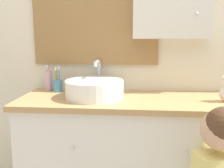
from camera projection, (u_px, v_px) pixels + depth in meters
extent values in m
cube|color=beige|center=(131.00, 38.00, 1.80)|extent=(3.20, 0.06, 2.50)
cube|color=olive|center=(95.00, 2.00, 1.74)|extent=(0.90, 0.02, 0.88)
cube|color=#B2C1CC|center=(95.00, 1.00, 1.73)|extent=(0.84, 0.01, 0.82)
sphere|color=silver|center=(197.00, 13.00, 1.60)|extent=(0.02, 0.02, 0.02)
cube|color=silver|center=(129.00, 163.00, 1.68)|extent=(1.38, 0.47, 0.84)
cube|color=tan|center=(130.00, 101.00, 1.60)|extent=(1.42, 0.51, 0.03)
sphere|color=silver|center=(73.00, 149.00, 1.43)|extent=(0.02, 0.02, 0.02)
sphere|color=silver|center=(186.00, 153.00, 1.37)|extent=(0.02, 0.02, 0.02)
cylinder|color=white|center=(95.00, 89.00, 1.61)|extent=(0.38, 0.38, 0.11)
cylinder|color=silver|center=(94.00, 81.00, 1.60)|extent=(0.31, 0.31, 0.01)
cylinder|color=silver|center=(99.00, 76.00, 1.80)|extent=(0.02, 0.02, 0.22)
cylinder|color=silver|center=(97.00, 62.00, 1.70)|extent=(0.02, 0.17, 0.02)
cylinder|color=silver|center=(95.00, 65.00, 1.62)|extent=(0.02, 0.02, 0.02)
sphere|color=white|center=(113.00, 85.00, 1.81)|extent=(0.06, 0.06, 0.06)
cylinder|color=#4C93C6|center=(58.00, 86.00, 1.78)|extent=(0.06, 0.06, 0.08)
cylinder|color=#3884DB|center=(59.00, 78.00, 1.77)|extent=(0.01, 0.01, 0.17)
cube|color=white|center=(59.00, 68.00, 1.75)|extent=(0.01, 0.02, 0.02)
cylinder|color=orange|center=(57.00, 78.00, 1.78)|extent=(0.01, 0.01, 0.17)
cube|color=white|center=(57.00, 67.00, 1.77)|extent=(0.01, 0.02, 0.02)
cylinder|color=#47B26B|center=(56.00, 79.00, 1.76)|extent=(0.01, 0.01, 0.16)
cube|color=white|center=(56.00, 69.00, 1.75)|extent=(0.01, 0.02, 0.02)
cylinder|color=#CCA3BC|center=(49.00, 80.00, 1.82)|extent=(0.05, 0.05, 0.15)
cylinder|color=silver|center=(48.00, 69.00, 1.80)|extent=(0.01, 0.01, 0.02)
cube|color=silver|center=(47.00, 66.00, 1.79)|extent=(0.02, 0.03, 0.02)
sphere|color=tan|center=(221.00, 130.00, 1.10)|extent=(0.18, 0.18, 0.18)
cylinder|color=#E0CC70|center=(207.00, 147.00, 1.34)|extent=(0.13, 0.29, 0.05)
cylinder|color=#3884DB|center=(193.00, 131.00, 1.47)|extent=(0.02, 0.05, 0.12)
sphere|color=beige|center=(224.00, 78.00, 1.49)|extent=(0.02, 0.02, 0.02)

